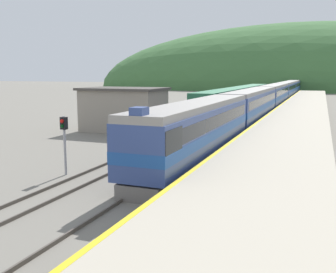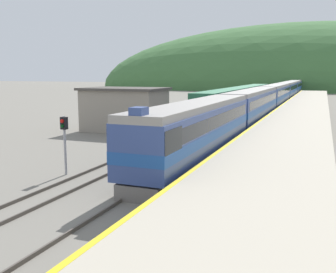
{
  "view_description": "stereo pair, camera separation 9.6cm",
  "coord_description": "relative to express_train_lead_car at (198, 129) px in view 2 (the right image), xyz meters",
  "views": [
    {
      "loc": [
        7.53,
        1.42,
        5.81
      ],
      "look_at": [
        -0.31,
        21.54,
        2.35
      ],
      "focal_mm": 42.0,
      "sensor_mm": 36.0,
      "label": 1
    },
    {
      "loc": [
        7.62,
        1.45,
        5.81
      ],
      "look_at": [
        -0.31,
        21.54,
        2.35
      ],
      "focal_mm": 42.0,
      "sensor_mm": 36.0,
      "label": 2
    }
  ],
  "objects": [
    {
      "name": "track_main",
      "position": [
        0.0,
        43.9,
        -2.1
      ],
      "size": [
        1.52,
        180.0,
        0.16
      ],
      "color": "#4C443D",
      "rests_on": "ground"
    },
    {
      "name": "track_siding",
      "position": [
        -4.42,
        43.9,
        -2.1
      ],
      "size": [
        1.52,
        180.0,
        0.16
      ],
      "color": "#4C443D",
      "rests_on": "ground"
    },
    {
      "name": "platform",
      "position": [
        5.07,
        23.9,
        -1.62
      ],
      "size": [
        6.72,
        140.0,
        1.12
      ],
      "color": "#B2A893",
      "rests_on": "ground"
    },
    {
      "name": "distant_hills",
      "position": [
        0.0,
        138.69,
        -2.18
      ],
      "size": [
        172.54,
        77.64,
        50.35
      ],
      "color": "#3D6B38",
      "rests_on": "ground"
    },
    {
      "name": "station_shed",
      "position": [
        -11.23,
        11.04,
        0.05
      ],
      "size": [
        8.25,
        5.67,
        4.42
      ],
      "color": "gray",
      "rests_on": "ground"
    },
    {
      "name": "express_train_lead_car",
      "position": [
        0.0,
        0.0,
        0.0
      ],
      "size": [
        2.86,
        19.17,
        4.34
      ],
      "color": "black",
      "rests_on": "ground"
    },
    {
      "name": "carriage_second",
      "position": [
        0.0,
        21.97,
        -0.01
      ],
      "size": [
        2.85,
        22.54,
        3.98
      ],
      "color": "black",
      "rests_on": "ground"
    },
    {
      "name": "carriage_third",
      "position": [
        0.0,
        45.39,
        -0.01
      ],
      "size": [
        2.85,
        22.54,
        3.98
      ],
      "color": "black",
      "rests_on": "ground"
    },
    {
      "name": "carriage_fourth",
      "position": [
        0.0,
        68.8,
        -0.01
      ],
      "size": [
        2.85,
        22.54,
        3.98
      ],
      "color": "black",
      "rests_on": "ground"
    },
    {
      "name": "carriage_fifth",
      "position": [
        0.0,
        92.22,
        -0.01
      ],
      "size": [
        2.85,
        22.54,
        3.98
      ],
      "color": "black",
      "rests_on": "ground"
    },
    {
      "name": "siding_train",
      "position": [
        -4.42,
        36.7,
        -0.24
      ],
      "size": [
        2.9,
        42.8,
        3.75
      ],
      "color": "black",
      "rests_on": "ground"
    },
    {
      "name": "signal_post_siding",
      "position": [
        -6.07,
        -6.17,
        0.29
      ],
      "size": [
        0.36,
        0.42,
        3.43
      ],
      "color": "#9E9EA3",
      "rests_on": "ground"
    }
  ]
}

